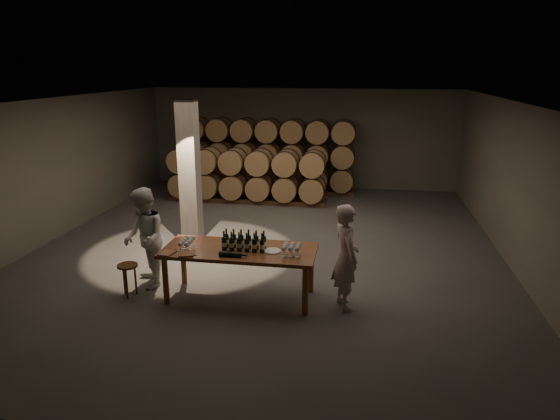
% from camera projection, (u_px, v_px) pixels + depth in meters
% --- Properties ---
extents(room, '(12.00, 12.00, 12.00)m').
position_uv_depth(room, '(190.00, 173.00, 11.10)').
color(room, '#514E4C').
rests_on(room, ground).
extents(tasting_table, '(2.60, 1.10, 0.90)m').
position_uv_depth(tasting_table, '(240.00, 255.00, 8.48)').
color(tasting_table, brown).
rests_on(tasting_table, ground).
extents(barrel_stack_back, '(5.48, 0.95, 2.31)m').
position_uv_depth(barrel_stack_back, '(269.00, 154.00, 15.82)').
color(barrel_stack_back, '#54321D').
rests_on(barrel_stack_back, ground).
extents(barrel_stack_front, '(4.70, 0.95, 1.57)m').
position_uv_depth(barrel_stack_front, '(247.00, 174.00, 14.66)').
color(barrel_stack_front, '#54321D').
rests_on(barrel_stack_front, ground).
extents(bottle_cluster, '(0.73, 0.23, 0.34)m').
position_uv_depth(bottle_cluster, '(244.00, 243.00, 8.39)').
color(bottle_cluster, black).
rests_on(bottle_cluster, tasting_table).
extents(lying_bottles, '(0.47, 0.08, 0.08)m').
position_uv_depth(lying_bottles, '(231.00, 254.00, 8.09)').
color(lying_bottles, black).
rests_on(lying_bottles, tasting_table).
extents(glass_cluster_left, '(0.19, 0.41, 0.17)m').
position_uv_depth(glass_cluster_left, '(187.00, 241.00, 8.45)').
color(glass_cluster_left, silver).
rests_on(glass_cluster_left, tasting_table).
extents(glass_cluster_right, '(0.31, 0.31, 0.18)m').
position_uv_depth(glass_cluster_right, '(292.00, 247.00, 8.18)').
color(glass_cluster_right, silver).
rests_on(glass_cluster_right, tasting_table).
extents(plate, '(0.29, 0.29, 0.02)m').
position_uv_depth(plate, '(272.00, 251.00, 8.34)').
color(plate, white).
rests_on(plate, tasting_table).
extents(notebook_near, '(0.29, 0.26, 0.03)m').
position_uv_depth(notebook_near, '(186.00, 255.00, 8.16)').
color(notebook_near, '#945A35').
rests_on(notebook_near, tasting_table).
extents(notebook_corner, '(0.25, 0.30, 0.02)m').
position_uv_depth(notebook_corner, '(167.00, 253.00, 8.23)').
color(notebook_corner, '#945A35').
rests_on(notebook_corner, tasting_table).
extents(pen, '(0.14, 0.03, 0.01)m').
position_uv_depth(pen, '(193.00, 255.00, 8.17)').
color(pen, black).
rests_on(pen, tasting_table).
extents(stool, '(0.35, 0.35, 0.58)m').
position_uv_depth(stool, '(128.00, 270.00, 8.64)').
color(stool, '#54321D').
rests_on(stool, ground).
extents(person_man, '(0.64, 0.76, 1.78)m').
position_uv_depth(person_man, '(346.00, 257.00, 8.13)').
color(person_man, beige).
rests_on(person_man, ground).
extents(person_woman, '(1.05, 1.12, 1.83)m').
position_uv_depth(person_woman, '(144.00, 238.00, 8.92)').
color(person_woman, silver).
rests_on(person_woman, ground).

